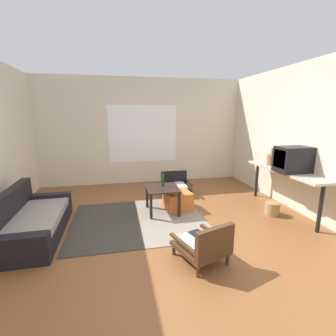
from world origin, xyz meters
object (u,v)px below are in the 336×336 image
coffee_table (162,192)px  glass_bottle (163,180)px  armchair_striped_foreground (204,244)px  wicker_basket (272,209)px  armchair_by_window (175,184)px  ottoman_orange (177,200)px  crt_television (293,159)px  clay_vase (272,159)px  couch (30,222)px  console_shelf (285,174)px

coffee_table → glass_bottle: bearing=75.3°
armchair_striped_foreground → wicker_basket: armchair_striped_foreground is taller
coffee_table → glass_bottle: size_ratio=2.29×
armchair_by_window → armchair_striped_foreground: armchair_striped_foreground is taller
ottoman_orange → crt_television: 2.18m
armchair_striped_foreground → clay_vase: bearing=39.3°
couch → console_shelf: bearing=0.8°
armchair_striped_foreground → console_shelf: (2.00, 1.24, 0.48)m
armchair_by_window → crt_television: (1.73, -1.52, 0.78)m
crt_television → glass_bottle: 2.33m
clay_vase → wicker_basket: clay_vase is taller
armchair_by_window → ottoman_orange: 0.89m
glass_bottle → couch: bearing=-164.9°
crt_television → wicker_basket: (-0.28, 0.04, -0.91)m
crt_television → glass_bottle: (-2.18, 0.69, -0.43)m
armchair_by_window → armchair_striped_foreground: 2.60m
armchair_by_window → wicker_basket: bearing=-45.6°
coffee_table → crt_television: bearing=-14.6°
coffee_table → armchair_striped_foreground: armchair_striped_foreground is taller
ottoman_orange → wicker_basket: bearing=-20.6°
couch → armchair_striped_foreground: (2.31, -1.18, 0.03)m
coffee_table → armchair_striped_foreground: bearing=-82.7°
armchair_striped_foreground → ottoman_orange: size_ratio=1.58×
console_shelf → wicker_basket: size_ratio=7.21×
coffee_table → console_shelf: bearing=-10.4°
glass_bottle → wicker_basket: (1.90, -0.65, -0.47)m
couch → coffee_table: 2.16m
glass_bottle → wicker_basket: 2.06m
coffee_table → ottoman_orange: size_ratio=1.35×
armchair_by_window → clay_vase: size_ratio=1.79×
wicker_basket → ottoman_orange: bearing=159.4°
clay_vase → coffee_table: bearing=179.9°
clay_vase → crt_television: bearing=-90.3°
crt_television → clay_vase: size_ratio=1.63×
crt_television → wicker_basket: bearing=172.1°
armchair_striped_foreground → glass_bottle: (-0.18, 1.75, 0.35)m
clay_vase → glass_bottle: (-2.19, 0.11, -0.33)m
armchair_by_window → clay_vase: 2.09m
console_shelf → glass_bottle: console_shelf is taller
couch → glass_bottle: bearing=15.1°
armchair_striped_foreground → console_shelf: 2.40m
ottoman_orange → glass_bottle: glass_bottle is taller
armchair_by_window → ottoman_orange: (-0.17, -0.87, -0.06)m
ottoman_orange → glass_bottle: bearing=172.7°
armchair_by_window → wicker_basket: 2.07m
crt_television → coffee_table: bearing=165.4°
console_shelf → glass_bottle: (-2.19, 0.51, -0.13)m
coffee_table → armchair_striped_foreground: size_ratio=0.85×
ottoman_orange → wicker_basket: 1.73m
couch → wicker_basket: 4.03m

